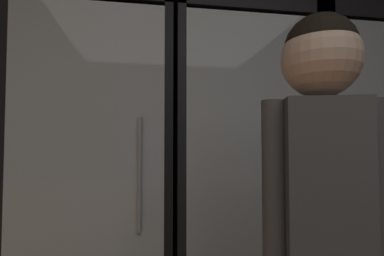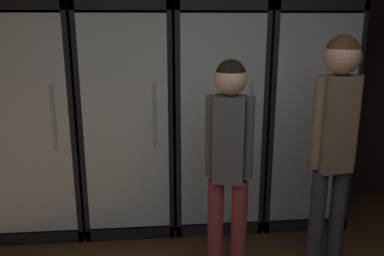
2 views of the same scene
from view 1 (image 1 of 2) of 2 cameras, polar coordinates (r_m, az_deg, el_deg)
The scene contains 5 objects.
wall_back at distance 2.11m, azimuth 0.04°, elevation 2.01°, with size 6.00×0.06×2.80m, color black.
cooler_center at distance 1.77m, azimuth -17.21°, elevation -11.14°, with size 0.74×0.69×1.98m.
cooler_right at distance 1.83m, azimuth 7.70°, elevation -10.82°, with size 0.74×0.69×1.98m.
cooler_far_right at distance 2.18m, azimuth 27.61°, elevation -9.23°, with size 0.74×0.69×1.98m.
shopper_near at distance 0.90m, azimuth 23.89°, elevation -19.88°, with size 0.30×0.21×1.57m.
Camera 1 is at (-0.34, 0.96, 1.23)m, focal length 27.98 mm.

